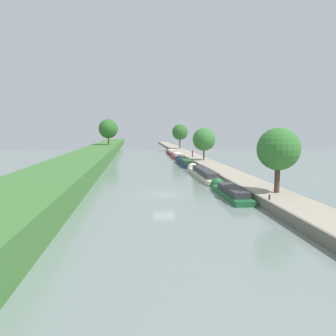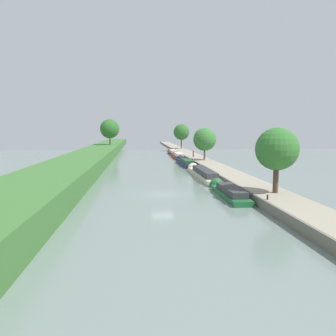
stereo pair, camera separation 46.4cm
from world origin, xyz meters
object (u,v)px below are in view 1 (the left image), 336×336
object	(u,v)px
narrowboat_cream	(203,173)
mooring_bollard_near	(269,197)
narrowboat_maroon	(171,152)
narrowboat_green	(229,191)
narrowboat_navy	(184,162)
person_walking	(192,153)
mooring_bollard_far	(174,149)
narrowboat_red	(177,156)

from	to	relation	value
narrowboat_cream	mooring_bollard_near	world-z (taller)	narrowboat_cream
narrowboat_maroon	mooring_bollard_near	size ratio (longest dim) A/B	31.40
narrowboat_green	narrowboat_maroon	xyz separation A→B (m)	(0.25, 60.21, 0.07)
narrowboat_navy	person_walking	world-z (taller)	person_walking
person_walking	mooring_bollard_far	distance (m)	26.96
narrowboat_cream	narrowboat_maroon	size ratio (longest dim) A/B	1.22
narrowboat_maroon	mooring_bollard_far	xyz separation A→B (m)	(1.67, 6.58, 0.60)
narrowboat_green	narrowboat_cream	world-z (taller)	narrowboat_cream
person_walking	mooring_bollard_near	size ratio (longest dim) A/B	3.69
narrowboat_maroon	mooring_bollard_far	world-z (taller)	mooring_bollard_far
narrowboat_cream	mooring_bollard_near	size ratio (longest dim) A/B	38.29
narrowboat_cream	mooring_bollard_near	xyz separation A→B (m)	(1.95, -20.59, 0.56)
person_walking	mooring_bollard_far	bearing A→B (deg)	92.30
narrowboat_navy	narrowboat_maroon	bearing A→B (deg)	89.31
person_walking	mooring_bollard_near	distance (m)	46.34
narrowboat_cream	mooring_bollard_near	bearing A→B (deg)	-84.60
person_walking	mooring_bollard_far	world-z (taller)	person_walking
narrowboat_maroon	person_walking	xyz separation A→B (m)	(2.75, -20.35, 1.25)
mooring_bollard_near	mooring_bollard_far	distance (m)	73.25
person_walking	mooring_bollard_near	xyz separation A→B (m)	(-1.08, -46.33, -0.65)
narrowboat_cream	person_walking	world-z (taller)	person_walking
narrowboat_green	narrowboat_navy	xyz separation A→B (m)	(-0.09, 32.15, 0.07)
narrowboat_cream	mooring_bollard_far	distance (m)	52.70
narrowboat_red	person_walking	size ratio (longest dim) A/B	7.36
narrowboat_maroon	narrowboat_navy	bearing A→B (deg)	-90.69
narrowboat_navy	mooring_bollard_far	world-z (taller)	mooring_bollard_far
mooring_bollard_far	narrowboat_maroon	bearing A→B (deg)	-104.22
narrowboat_cream	mooring_bollard_near	distance (m)	20.69
narrowboat_red	narrowboat_green	bearing A→B (deg)	-90.26
narrowboat_green	mooring_bollard_near	world-z (taller)	mooring_bollard_near
narrowboat_maroon	mooring_bollard_near	xyz separation A→B (m)	(1.67, -66.68, 0.60)
narrowboat_green	narrowboat_cream	distance (m)	14.12
narrowboat_green	narrowboat_cream	size ratio (longest dim) A/B	0.63
mooring_bollard_far	narrowboat_navy	bearing A→B (deg)	-93.31
narrowboat_navy	mooring_bollard_near	world-z (taller)	mooring_bollard_near
narrowboat_maroon	narrowboat_green	bearing A→B (deg)	-90.24
person_walking	narrowboat_green	bearing A→B (deg)	-94.31
narrowboat_navy	narrowboat_red	world-z (taller)	narrowboat_red
narrowboat_navy	narrowboat_red	distance (m)	14.66
narrowboat_navy	mooring_bollard_far	distance (m)	34.70
narrowboat_green	mooring_bollard_far	world-z (taller)	mooring_bollard_far
narrowboat_green	person_walking	world-z (taller)	person_walking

